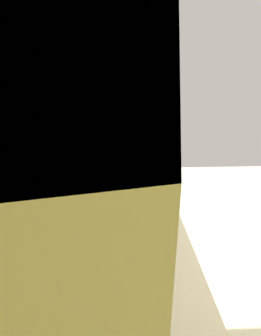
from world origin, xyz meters
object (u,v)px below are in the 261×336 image
at_px(kettle, 145,260).
at_px(microwave, 120,150).
at_px(bowl, 135,189).
at_px(oven_range, 124,177).

bearing_deg(kettle, microwave, 4.21).
xyz_separation_m(microwave, bowl, (-0.56, -0.10, -0.11)).
bearing_deg(bowl, kettle, 180.00).
bearing_deg(microwave, oven_range, -2.96).
height_order(bowl, kettle, kettle).
distance_m(oven_range, microwave, 0.93).
xyz_separation_m(oven_range, kettle, (-2.07, -0.06, 0.51)).
bearing_deg(microwave, bowl, -170.09).
bearing_deg(oven_range, microwave, 177.04).
distance_m(bowl, kettle, 0.77).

